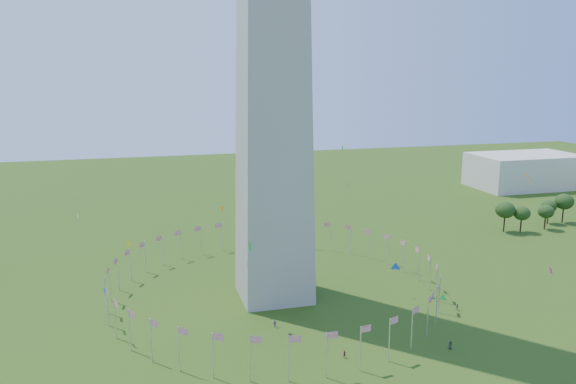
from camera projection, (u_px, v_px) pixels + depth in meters
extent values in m
cylinder|color=silver|center=(419.00, 265.00, 150.20)|extent=(0.24, 0.24, 9.00)
cylinder|color=silver|center=(405.00, 257.00, 156.60)|extent=(0.24, 0.24, 9.00)
cylinder|color=silver|center=(388.00, 250.00, 162.49)|extent=(0.24, 0.24, 9.00)
cylinder|color=silver|center=(370.00, 244.00, 167.69)|extent=(0.24, 0.24, 9.00)
cylinder|color=silver|center=(351.00, 240.00, 172.05)|extent=(0.24, 0.24, 9.00)
cylinder|color=silver|center=(330.00, 237.00, 175.44)|extent=(0.24, 0.24, 9.00)
cylinder|color=silver|center=(309.00, 235.00, 177.74)|extent=(0.24, 0.24, 9.00)
cylinder|color=silver|center=(287.00, 234.00, 178.90)|extent=(0.24, 0.24, 9.00)
cylinder|color=silver|center=(266.00, 234.00, 178.88)|extent=(0.24, 0.24, 9.00)
cylinder|color=silver|center=(244.00, 235.00, 177.67)|extent=(0.24, 0.24, 9.00)
cylinder|color=silver|center=(222.00, 237.00, 175.31)|extent=(0.24, 0.24, 9.00)
cylinder|color=silver|center=(201.00, 240.00, 171.88)|extent=(0.24, 0.24, 9.00)
cylinder|color=silver|center=(181.00, 245.00, 167.48)|extent=(0.24, 0.24, 9.00)
cylinder|color=silver|center=(162.00, 250.00, 162.24)|extent=(0.24, 0.24, 9.00)
cylinder|color=silver|center=(145.00, 257.00, 156.33)|extent=(0.24, 0.24, 9.00)
cylinder|color=silver|center=(130.00, 265.00, 149.91)|extent=(0.24, 0.24, 9.00)
cylinder|color=silver|center=(118.00, 274.00, 143.20)|extent=(0.24, 0.24, 9.00)
cylinder|color=silver|center=(110.00, 284.00, 136.38)|extent=(0.24, 0.24, 9.00)
cylinder|color=silver|center=(106.00, 295.00, 129.67)|extent=(0.24, 0.24, 9.00)
cylinder|color=silver|center=(108.00, 307.00, 123.28)|extent=(0.24, 0.24, 9.00)
cylinder|color=silver|center=(115.00, 318.00, 117.39)|extent=(0.24, 0.24, 9.00)
cylinder|color=silver|center=(130.00, 330.00, 112.18)|extent=(0.24, 0.24, 9.00)
cylinder|color=silver|center=(151.00, 340.00, 107.82)|extent=(0.24, 0.24, 9.00)
cylinder|color=silver|center=(179.00, 349.00, 104.43)|extent=(0.24, 0.24, 9.00)
cylinder|color=silver|center=(213.00, 355.00, 102.13)|extent=(0.24, 0.24, 9.00)
cylinder|color=silver|center=(250.00, 359.00, 100.97)|extent=(0.24, 0.24, 9.00)
cylinder|color=silver|center=(289.00, 359.00, 100.99)|extent=(0.24, 0.24, 9.00)
cylinder|color=silver|center=(326.00, 355.00, 102.20)|extent=(0.24, 0.24, 9.00)
cylinder|color=silver|center=(360.00, 349.00, 104.56)|extent=(0.24, 0.24, 9.00)
cylinder|color=silver|center=(389.00, 340.00, 107.99)|extent=(0.24, 0.24, 9.00)
cylinder|color=silver|center=(412.00, 329.00, 112.39)|extent=(0.24, 0.24, 9.00)
cylinder|color=silver|center=(428.00, 318.00, 117.63)|extent=(0.24, 0.24, 9.00)
cylinder|color=silver|center=(437.00, 306.00, 123.54)|extent=(0.24, 0.24, 9.00)
cylinder|color=silver|center=(439.00, 295.00, 129.96)|extent=(0.24, 0.24, 9.00)
cylinder|color=silver|center=(437.00, 284.00, 136.67)|extent=(0.24, 0.24, 9.00)
cylinder|color=silver|center=(430.00, 274.00, 143.49)|extent=(0.24, 0.24, 9.00)
cube|color=beige|center=(525.00, 171.00, 272.02)|extent=(50.00, 30.00, 16.00)
imported|color=#321747|center=(275.00, 324.00, 123.41)|extent=(1.03, 1.11, 1.50)
imported|color=#282828|center=(450.00, 345.00, 113.66)|extent=(0.83, 0.57, 1.71)
imported|color=gray|center=(457.00, 307.00, 131.98)|extent=(1.14, 0.98, 1.66)
imported|color=#57141E|center=(345.00, 354.00, 110.16)|extent=(0.67, 0.56, 1.58)
imported|color=#75675E|center=(433.00, 295.00, 139.05)|extent=(0.89, 1.02, 1.75)
plane|color=blue|center=(396.00, 267.00, 125.36)|extent=(2.12, 1.75, 2.59)
plane|color=orange|center=(529.00, 179.00, 81.70)|extent=(1.70, 2.17, 1.97)
plane|color=yellow|center=(128.00, 244.00, 98.50)|extent=(0.29, 1.63, 1.61)
plane|color=white|center=(78.00, 216.00, 128.79)|extent=(0.55, 1.45, 1.54)
plane|color=orange|center=(222.00, 209.00, 129.92)|extent=(1.03, 0.71, 1.25)
plane|color=red|center=(348.00, 185.00, 121.32)|extent=(1.87, 1.11, 1.50)
plane|color=green|center=(342.00, 148.00, 142.20)|extent=(0.41, 1.11, 1.14)
plane|color=#CC2699|center=(551.00, 271.00, 100.28)|extent=(0.81, 1.40, 1.35)
plane|color=green|center=(443.00, 298.00, 126.84)|extent=(1.08, 1.38, 1.75)
plane|color=green|center=(250.00, 246.00, 121.50)|extent=(2.12, 0.64, 2.13)
plane|color=blue|center=(105.00, 291.00, 130.49)|extent=(1.19, 1.44, 1.51)
ellipsoid|color=#294A18|center=(505.00, 217.00, 195.84)|extent=(6.77, 6.77, 10.58)
ellipsoid|color=#294A18|center=(521.00, 220.00, 195.73)|extent=(5.78, 5.78, 9.04)
ellipsoid|color=#294A18|center=(545.00, 217.00, 199.16)|extent=(5.57, 5.57, 8.70)
ellipsoid|color=#294A18|center=(548.00, 212.00, 206.80)|extent=(5.58, 5.58, 8.71)
ellipsoid|color=#294A18|center=(563.00, 209.00, 207.80)|extent=(6.86, 6.86, 10.72)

